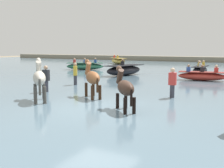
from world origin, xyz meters
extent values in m
plane|color=#84755B|center=(0.00, 0.00, 0.00)|extent=(120.00, 120.00, 0.00)
cube|color=slate|center=(0.00, 10.00, 0.16)|extent=(90.00, 90.00, 0.33)
ellipsoid|color=brown|center=(-1.21, 1.55, 1.21)|extent=(1.35, 1.26, 0.55)
cylinder|color=black|center=(-1.68, 1.74, 0.47)|extent=(0.13, 0.13, 0.94)
cylinder|color=black|center=(-1.46, 1.99, 0.47)|extent=(0.13, 0.13, 0.94)
cylinder|color=black|center=(-0.95, 1.11, 0.47)|extent=(0.13, 0.13, 0.94)
cylinder|color=black|center=(-0.73, 1.36, 0.47)|extent=(0.13, 0.13, 0.94)
cylinder|color=brown|center=(-1.75, 2.02, 1.56)|extent=(0.53, 0.50, 0.63)
ellipsoid|color=brown|center=(-1.86, 2.11, 1.85)|extent=(0.49, 0.46, 0.24)
cylinder|color=black|center=(-0.71, 1.12, 0.96)|extent=(0.09, 0.09, 0.59)
ellipsoid|color=#382319|center=(1.12, -0.02, 1.13)|extent=(1.21, 1.24, 0.52)
cylinder|color=black|center=(0.69, 0.20, 0.44)|extent=(0.12, 0.12, 0.88)
cylinder|color=black|center=(0.92, 0.41, 0.44)|extent=(0.12, 0.12, 0.88)
cylinder|color=black|center=(1.31, -0.46, 0.44)|extent=(0.12, 0.12, 0.88)
cylinder|color=black|center=(1.54, -0.25, 0.44)|extent=(0.12, 0.12, 0.88)
cylinder|color=#382319|center=(0.65, 0.47, 1.46)|extent=(0.47, 0.48, 0.59)
ellipsoid|color=#382319|center=(0.56, 0.57, 1.73)|extent=(0.44, 0.45, 0.22)
cylinder|color=black|center=(1.53, -0.47, 0.90)|extent=(0.08, 0.08, 0.55)
ellipsoid|color=beige|center=(-2.68, -0.13, 1.27)|extent=(1.36, 1.39, 0.58)
cylinder|color=#45423C|center=(-3.16, 0.11, 0.49)|extent=(0.13, 0.13, 0.98)
cylinder|color=#45423C|center=(-2.91, 0.35, 0.49)|extent=(0.13, 0.13, 0.98)
cylinder|color=#45423C|center=(-2.46, -0.62, 0.49)|extent=(0.13, 0.13, 0.98)
cylinder|color=#45423C|center=(-2.21, -0.38, 0.49)|extent=(0.13, 0.13, 0.98)
cylinder|color=beige|center=(-3.21, 0.41, 1.64)|extent=(0.53, 0.54, 0.66)
ellipsoid|color=beige|center=(-3.31, 0.52, 1.94)|extent=(0.49, 0.50, 0.25)
cylinder|color=#45423C|center=(-2.21, -0.63, 1.01)|extent=(0.09, 0.09, 0.62)
ellipsoid|color=black|center=(0.71, 15.28, 0.61)|extent=(1.06, 2.96, 0.58)
cube|color=black|center=(0.71, 15.28, 0.92)|extent=(1.02, 2.84, 0.04)
cube|color=black|center=(0.70, 16.70, 0.99)|extent=(0.16, 0.12, 0.18)
cube|color=white|center=(0.85, 14.45, 1.09)|extent=(0.18, 0.26, 0.30)
sphere|color=tan|center=(0.85, 14.45, 1.33)|extent=(0.18, 0.18, 0.18)
cube|color=gold|center=(0.60, 15.28, 1.09)|extent=(0.18, 0.26, 0.30)
sphere|color=beige|center=(0.60, 15.28, 1.33)|extent=(0.18, 0.18, 0.18)
cube|color=gold|center=(0.81, 16.11, 1.09)|extent=(0.18, 0.26, 0.30)
sphere|color=beige|center=(0.81, 16.11, 1.33)|extent=(0.18, 0.18, 0.18)
ellipsoid|color=black|center=(-4.31, 11.03, 0.71)|extent=(2.25, 3.93, 0.76)
cube|color=black|center=(-4.31, 11.03, 1.11)|extent=(2.16, 3.77, 0.04)
cube|color=#232328|center=(-4.47, 11.07, 1.28)|extent=(0.24, 0.30, 0.30)
sphere|color=#A37556|center=(-4.47, 11.07, 1.52)|extent=(0.18, 0.18, 0.18)
ellipsoid|color=#BC382D|center=(1.75, 10.42, 0.59)|extent=(3.21, 1.37, 0.53)
cube|color=maroon|center=(1.75, 10.42, 0.88)|extent=(3.08, 1.32, 0.04)
cube|color=red|center=(2.62, 10.53, 1.05)|extent=(0.28, 0.21, 0.30)
sphere|color=beige|center=(2.62, 10.53, 1.29)|extent=(0.18, 0.18, 0.18)
cube|color=#232328|center=(1.75, 10.44, 1.05)|extent=(0.28, 0.21, 0.30)
sphere|color=#A37556|center=(1.75, 10.44, 1.29)|extent=(0.18, 0.18, 0.18)
cube|color=#3356A8|center=(0.91, 10.17, 1.05)|extent=(0.28, 0.21, 0.30)
sphere|color=#A37556|center=(0.91, 10.17, 1.29)|extent=(0.18, 0.18, 0.18)
ellipsoid|color=#337556|center=(-10.10, 14.14, 0.65)|extent=(3.75, 2.76, 0.64)
cube|color=#1E4634|center=(-10.10, 14.14, 0.99)|extent=(3.60, 2.65, 0.04)
cube|color=#3356A8|center=(-9.22, 14.66, 1.16)|extent=(0.31, 0.28, 0.30)
sphere|color=tan|center=(-9.22, 14.66, 1.40)|extent=(0.18, 0.18, 0.18)
cube|color=#3356A8|center=(-10.02, 13.99, 1.16)|extent=(0.31, 0.28, 0.30)
sphere|color=tan|center=(-10.02, 13.99, 1.40)|extent=(0.18, 0.18, 0.18)
cube|color=red|center=(-10.94, 13.56, 1.16)|extent=(0.31, 0.28, 0.30)
sphere|color=tan|center=(-10.94, 13.56, 1.40)|extent=(0.18, 0.18, 0.18)
ellipsoid|color=gold|center=(-11.60, 24.25, 0.69)|extent=(3.84, 3.84, 0.73)
cube|color=olive|center=(-11.60, 24.25, 1.08)|extent=(3.69, 3.69, 0.04)
cube|color=red|center=(-12.55, 24.93, 1.25)|extent=(0.31, 0.31, 0.30)
sphere|color=beige|center=(-12.55, 24.93, 1.49)|extent=(0.18, 0.18, 0.18)
cube|color=gold|center=(-11.66, 24.19, 1.25)|extent=(0.31, 0.31, 0.30)
sphere|color=beige|center=(-11.66, 24.19, 1.49)|extent=(0.18, 0.18, 0.18)
cylinder|color=#383842|center=(1.80, 3.27, 0.44)|extent=(0.20, 0.20, 0.88)
cube|color=red|center=(1.80, 3.27, 1.15)|extent=(0.33, 0.22, 0.54)
sphere|color=beige|center=(1.80, 3.27, 1.53)|extent=(0.20, 0.20, 0.20)
cylinder|color=#383842|center=(-4.10, 1.83, 0.44)|extent=(0.20, 0.20, 0.88)
cube|color=#232328|center=(-4.10, 1.83, 1.15)|extent=(0.34, 0.24, 0.54)
sphere|color=tan|center=(-4.10, 1.83, 1.53)|extent=(0.20, 0.20, 0.20)
cylinder|color=#383842|center=(-4.38, 4.65, 0.44)|extent=(0.20, 0.20, 0.88)
cube|color=gold|center=(-4.38, 4.65, 1.15)|extent=(0.34, 0.38, 0.54)
sphere|color=tan|center=(-4.38, 4.65, 1.53)|extent=(0.20, 0.20, 0.20)
sphere|color=#E54C1E|center=(-8.29, 11.99, 0.49)|extent=(0.33, 0.33, 0.33)
cylinder|color=black|center=(-8.29, 11.99, 0.88)|extent=(0.04, 0.04, 0.43)
cube|color=gray|center=(0.00, 35.08, 0.55)|extent=(80.00, 2.40, 1.10)
camera|label=1|loc=(5.12, -8.40, 2.50)|focal=44.03mm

